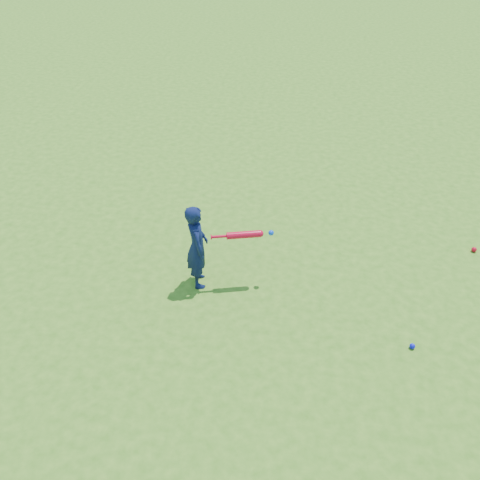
{
  "coord_description": "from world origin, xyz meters",
  "views": [
    {
      "loc": [
        0.83,
        -5.1,
        4.18
      ],
      "look_at": [
        0.07,
        -0.12,
        0.58
      ],
      "focal_mm": 40.0,
      "sensor_mm": 36.0,
      "label": 1
    }
  ],
  "objects": [
    {
      "name": "ground",
      "position": [
        0.0,
        0.0,
        0.0
      ],
      "size": [
        80.0,
        80.0,
        0.0
      ],
      "primitive_type": "plane",
      "color": "#40761C",
      "rests_on": "ground"
    },
    {
      "name": "bat_swing",
      "position": [
        0.15,
        -0.14,
        0.68
      ],
      "size": [
        0.71,
        0.25,
        0.08
      ],
      "rotation": [
        0.0,
        0.0,
        0.28
      ],
      "color": "red",
      "rests_on": "ground"
    },
    {
      "name": "ground_ball_red",
      "position": [
        3.01,
        0.89,
        0.03
      ],
      "size": [
        0.07,
        0.07,
        0.07
      ],
      "primitive_type": "sphere",
      "color": "red",
      "rests_on": "ground"
    },
    {
      "name": "child",
      "position": [
        -0.41,
        -0.25,
        0.54
      ],
      "size": [
        0.37,
        0.45,
        1.07
      ],
      "primitive_type": "imported",
      "rotation": [
        0.0,
        0.0,
        1.89
      ],
      "color": "#0E1744",
      "rests_on": "ground"
    },
    {
      "name": "ground_ball_blue",
      "position": [
        2.03,
        -0.97,
        0.03
      ],
      "size": [
        0.06,
        0.06,
        0.06
      ],
      "primitive_type": "sphere",
      "color": "#0D10DD",
      "rests_on": "ground"
    }
  ]
}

